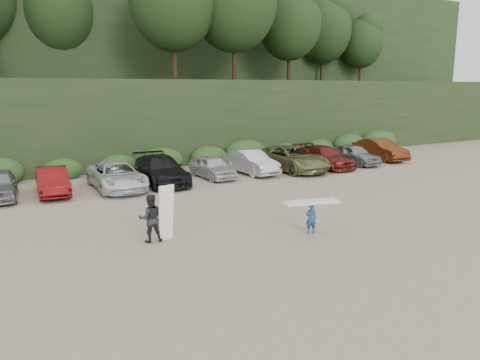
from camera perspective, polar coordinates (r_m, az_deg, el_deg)
ground at (r=19.00m, az=3.25°, el=-5.53°), size 120.00×120.00×0.00m
hillside_backdrop at (r=52.38m, az=-19.80°, el=16.94°), size 90.00×41.50×28.00m
parked_cars at (r=26.78m, az=-12.09°, el=0.87°), size 39.99×6.18×1.65m
child_surfer at (r=17.95m, az=8.67°, el=-3.79°), size 2.19×1.07×1.27m
adult_surfer at (r=17.09m, az=-10.70°, el=-4.54°), size 1.34×0.82×2.06m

